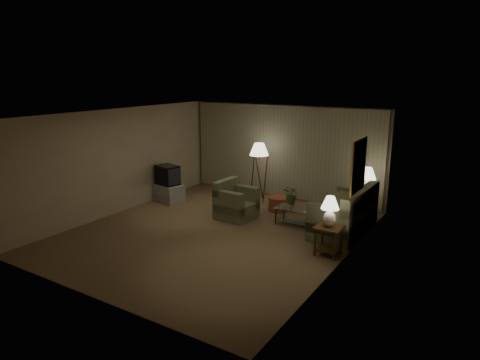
% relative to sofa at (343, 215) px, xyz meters
% --- Properties ---
extents(ground, '(7.00, 7.00, 0.00)m').
position_rel_sofa_xyz_m(ground, '(-2.50, -1.51, -0.43)').
color(ground, olive).
rests_on(ground, ground).
extents(room_shell, '(6.04, 7.02, 2.72)m').
position_rel_sofa_xyz_m(room_shell, '(-2.48, 0.00, 1.32)').
color(room_shell, beige).
rests_on(room_shell, ground).
extents(sofa, '(2.02, 1.14, 0.86)m').
position_rel_sofa_xyz_m(sofa, '(0.00, 0.00, 0.00)').
color(sofa, '#737A56').
rests_on(sofa, ground).
extents(armchair, '(0.97, 0.93, 0.75)m').
position_rel_sofa_xyz_m(armchair, '(-2.63, -0.40, -0.05)').
color(armchair, '#737A56').
rests_on(armchair, ground).
extents(side_table_near, '(0.51, 0.51, 0.60)m').
position_rel_sofa_xyz_m(side_table_near, '(0.15, -1.35, -0.02)').
color(side_table_near, '#351D0E').
rests_on(side_table_near, ground).
extents(side_table_far, '(0.47, 0.39, 0.60)m').
position_rel_sofa_xyz_m(side_table_far, '(0.15, 1.25, -0.03)').
color(side_table_far, '#351D0E').
rests_on(side_table_far, ground).
extents(table_lamp_near, '(0.36, 0.36, 0.62)m').
position_rel_sofa_xyz_m(table_lamp_near, '(0.15, -1.35, 0.54)').
color(table_lamp_near, silver).
rests_on(table_lamp_near, side_table_near).
extents(table_lamp_far, '(0.42, 0.42, 0.72)m').
position_rel_sofa_xyz_m(table_lamp_far, '(0.15, 1.25, 0.60)').
color(table_lamp_far, silver).
rests_on(table_lamp_far, side_table_far).
extents(coffee_table, '(1.05, 0.57, 0.41)m').
position_rel_sofa_xyz_m(coffee_table, '(-1.10, -0.10, -0.15)').
color(coffee_table, silver).
rests_on(coffee_table, ground).
extents(tv_cabinet, '(1.12, 0.93, 0.50)m').
position_rel_sofa_xyz_m(tv_cabinet, '(-5.05, -0.22, -0.18)').
color(tv_cabinet, '#A1A1A3').
rests_on(tv_cabinet, ground).
extents(crt_tv, '(0.83, 0.73, 0.54)m').
position_rel_sofa_xyz_m(crt_tv, '(-5.05, -0.22, 0.34)').
color(crt_tv, black).
rests_on(crt_tv, tv_cabinet).
extents(floor_lamp, '(0.54, 0.54, 1.66)m').
position_rel_sofa_xyz_m(floor_lamp, '(-2.91, 1.22, 0.44)').
color(floor_lamp, '#351D0E').
rests_on(floor_lamp, ground).
extents(ottoman, '(0.69, 0.69, 0.37)m').
position_rel_sofa_xyz_m(ottoman, '(-1.99, 0.68, -0.24)').
color(ottoman, '#A05336').
rests_on(ottoman, ground).
extents(vase, '(0.17, 0.17, 0.14)m').
position_rel_sofa_xyz_m(vase, '(-1.25, -0.10, 0.06)').
color(vase, white).
rests_on(vase, coffee_table).
extents(flowers, '(0.49, 0.46, 0.44)m').
position_rel_sofa_xyz_m(flowers, '(-1.25, -0.10, 0.35)').
color(flowers, '#42682E').
rests_on(flowers, vase).
extents(book, '(0.18, 0.23, 0.02)m').
position_rel_sofa_xyz_m(book, '(-0.85, -0.20, -0.00)').
color(book, olive).
rests_on(book, coffee_table).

